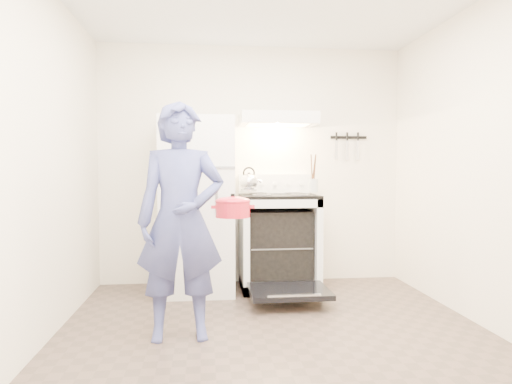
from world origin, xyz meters
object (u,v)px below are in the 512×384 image
at_px(person, 181,221).
at_px(dutch_oven, 233,209).
at_px(stove_body, 278,243).
at_px(tea_kettle, 249,181).
at_px(refrigerator, 197,205).

bearing_deg(person, dutch_oven, 40.87).
distance_m(stove_body, tea_kettle, 0.70).
bearing_deg(refrigerator, stove_body, 1.77).
xyz_separation_m(tea_kettle, dutch_oven, (-0.22, -0.97, -0.20)).
xyz_separation_m(refrigerator, tea_kettle, (0.52, 0.10, 0.24)).
height_order(tea_kettle, person, person).
relative_size(stove_body, dutch_oven, 2.66).
bearing_deg(refrigerator, dutch_oven, -71.32).
xyz_separation_m(refrigerator, person, (-0.09, -1.26, -0.01)).
bearing_deg(person, stove_body, 51.41).
xyz_separation_m(stove_body, tea_kettle, (-0.29, 0.07, 0.63)).
height_order(refrigerator, tea_kettle, refrigerator).
distance_m(refrigerator, stove_body, 0.90).
relative_size(tea_kettle, person, 0.16).
distance_m(stove_body, person, 1.61).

